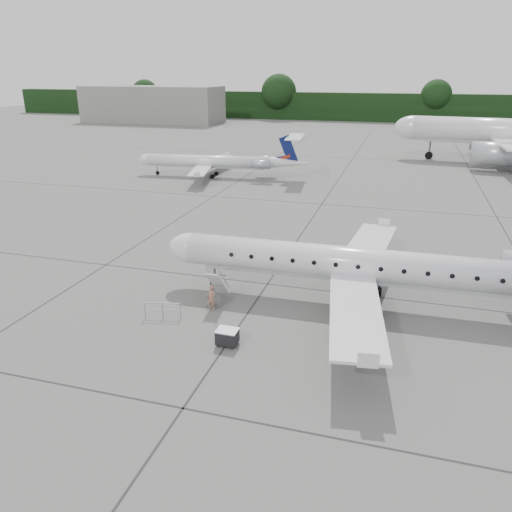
% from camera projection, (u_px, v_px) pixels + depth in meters
% --- Properties ---
extents(ground, '(320.00, 320.00, 0.00)m').
position_uv_depth(ground, '(359.00, 335.00, 28.70)').
color(ground, '#5E5E5C').
rests_on(ground, ground).
extents(treeline, '(260.00, 4.00, 8.00)m').
position_uv_depth(treeline, '(404.00, 108.00, 144.10)').
color(treeline, black).
rests_on(treeline, ground).
extents(terminal_building, '(40.00, 14.00, 10.00)m').
position_uv_depth(terminal_building, '(152.00, 104.00, 144.34)').
color(terminal_building, slate).
rests_on(terminal_building, ground).
extents(main_regional_jet, '(29.96, 21.84, 7.58)m').
position_uv_depth(main_regional_jet, '(363.00, 249.00, 31.26)').
color(main_regional_jet, silver).
rests_on(main_regional_jet, ground).
extents(airstair, '(0.89, 2.18, 2.38)m').
position_uv_depth(airstair, '(218.00, 285.00, 32.41)').
color(airstair, silver).
rests_on(airstair, ground).
extents(passenger, '(0.71, 0.59, 1.66)m').
position_uv_depth(passenger, '(212.00, 298.00, 31.42)').
color(passenger, '#966351').
rests_on(passenger, ground).
extents(safety_railing, '(2.16, 0.59, 1.00)m').
position_uv_depth(safety_railing, '(163.00, 311.00, 30.49)').
color(safety_railing, gray).
rests_on(safety_railing, ground).
extents(baggage_cart, '(1.15, 0.93, 0.98)m').
position_uv_depth(baggage_cart, '(227.00, 337.00, 27.51)').
color(baggage_cart, black).
rests_on(baggage_cart, ground).
extents(bg_regional_left, '(24.56, 18.88, 6.01)m').
position_uv_depth(bg_regional_left, '(208.00, 155.00, 70.29)').
color(bg_regional_left, silver).
rests_on(bg_regional_left, ground).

